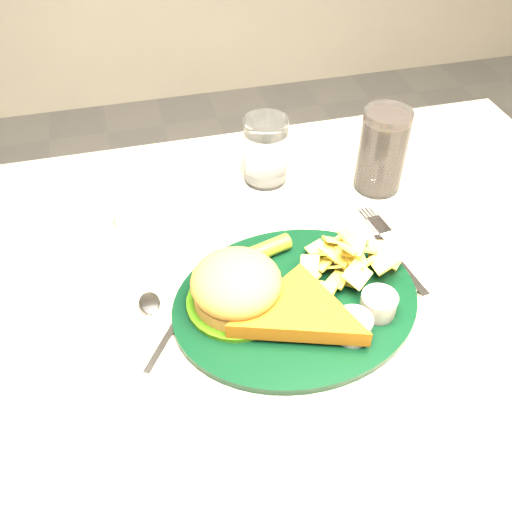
{
  "coord_description": "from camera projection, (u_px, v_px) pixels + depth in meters",
  "views": [
    {
      "loc": [
        -0.16,
        -0.56,
        1.35
      ],
      "look_at": [
        -0.02,
        -0.0,
        0.8
      ],
      "focal_mm": 40.0,
      "sensor_mm": 36.0,
      "label": 1
    }
  ],
  "objects": [
    {
      "name": "water_glass",
      "position": [
        266.0,
        150.0,
        0.97
      ],
      "size": [
        0.1,
        0.1,
        0.12
      ],
      "primitive_type": "cylinder",
      "rotation": [
        0.0,
        0.0,
        0.38
      ],
      "color": "white",
      "rests_on": "table"
    },
    {
      "name": "ramekin",
      "position": [
        127.0,
        217.0,
        0.91
      ],
      "size": [
        0.05,
        0.05,
        0.03
      ],
      "primitive_type": "cylinder",
      "rotation": [
        0.0,
        0.0,
        -0.28
      ],
      "color": "silver",
      "rests_on": "table"
    },
    {
      "name": "cola_glass",
      "position": [
        382.0,
        151.0,
        0.95
      ],
      "size": [
        0.09,
        0.09,
        0.15
      ],
      "primitive_type": "cylinder",
      "rotation": [
        0.0,
        0.0,
        0.09
      ],
      "color": "black",
      "rests_on": "table"
    },
    {
      "name": "table",
      "position": [
        265.0,
        414.0,
        1.09
      ],
      "size": [
        1.2,
        0.8,
        0.75
      ],
      "primitive_type": null,
      "color": "#A8A297",
      "rests_on": "ground"
    },
    {
      "name": "dinner_plate",
      "position": [
        297.0,
        285.0,
        0.77
      ],
      "size": [
        0.38,
        0.32,
        0.08
      ],
      "primitive_type": null,
      "rotation": [
        0.0,
        0.0,
        0.11
      ],
      "color": "black",
      "rests_on": "table"
    },
    {
      "name": "fork_napkin",
      "position": [
        397.0,
        259.0,
        0.85
      ],
      "size": [
        0.16,
        0.2,
        0.01
      ],
      "primitive_type": null,
      "rotation": [
        0.0,
        0.0,
        0.13
      ],
      "color": "white",
      "rests_on": "table"
    },
    {
      "name": "ground",
      "position": [
        263.0,
        498.0,
        1.35
      ],
      "size": [
        4.0,
        4.0,
        0.0
      ],
      "primitive_type": "plane",
      "color": "gray",
      "rests_on": "ground"
    },
    {
      "name": "spoon",
      "position": [
        165.0,
        341.0,
        0.74
      ],
      "size": [
        0.11,
        0.14,
        0.01
      ],
      "primitive_type": null,
      "rotation": [
        0.0,
        0.0,
        -0.59
      ],
      "color": "silver",
      "rests_on": "table"
    }
  ]
}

